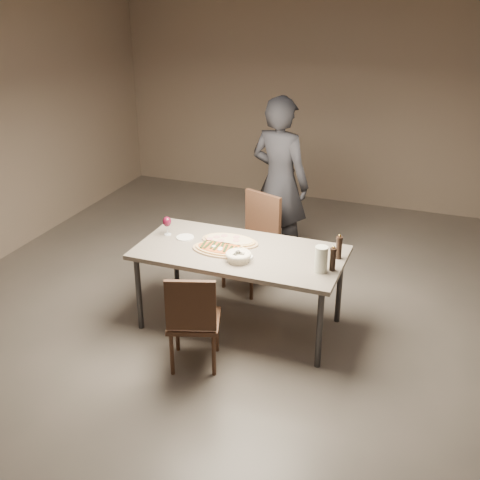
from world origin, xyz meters
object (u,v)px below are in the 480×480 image
(chair_near, at_px, (193,317))
(diner, at_px, (280,183))
(pepper_mill_left, at_px, (333,259))
(chair_far, at_px, (255,236))
(dining_table, at_px, (240,256))
(carafe, at_px, (321,259))
(ham_pizza, at_px, (230,241))
(zucchini_pizza, at_px, (221,249))
(bread_basket, at_px, (238,256))

(chair_near, bearing_deg, diner, 69.96)
(pepper_mill_left, height_order, chair_far, pepper_mill_left)
(dining_table, xyz_separation_m, pepper_mill_left, (0.83, -0.08, 0.16))
(diner, bearing_deg, carafe, 133.72)
(dining_table, relative_size, ham_pizza, 3.43)
(zucchini_pizza, bearing_deg, bread_basket, -32.11)
(ham_pizza, bearing_deg, bread_basket, -60.31)
(zucchini_pizza, bearing_deg, pepper_mill_left, -1.03)
(bread_basket, xyz_separation_m, pepper_mill_left, (0.77, 0.12, 0.05))
(dining_table, relative_size, carafe, 8.23)
(pepper_mill_left, height_order, diner, diner)
(carafe, xyz_separation_m, chair_near, (-0.86, -0.61, -0.38))
(ham_pizza, relative_size, bread_basket, 2.41)
(ham_pizza, bearing_deg, pepper_mill_left, -14.83)
(ham_pizza, height_order, bread_basket, bread_basket)
(pepper_mill_left, distance_m, diner, 1.70)
(dining_table, xyz_separation_m, chair_far, (-0.14, 0.79, -0.16))
(zucchini_pizza, distance_m, bread_basket, 0.24)
(zucchini_pizza, xyz_separation_m, chair_near, (0.03, -0.68, -0.28))
(dining_table, relative_size, bread_basket, 8.24)
(pepper_mill_left, xyz_separation_m, diner, (-0.90, 1.44, 0.07))
(diner, bearing_deg, pepper_mill_left, 137.08)
(chair_near, height_order, chair_far, chair_far)
(ham_pizza, height_order, chair_far, chair_far)
(dining_table, distance_m, bread_basket, 0.23)
(dining_table, bearing_deg, pepper_mill_left, -5.48)
(zucchini_pizza, relative_size, pepper_mill_left, 2.47)
(bread_basket, xyz_separation_m, carafe, (0.69, 0.06, 0.06))
(bread_basket, distance_m, pepper_mill_left, 0.78)
(zucchini_pizza, distance_m, diner, 1.44)
(carafe, bearing_deg, dining_table, 169.62)
(pepper_mill_left, height_order, chair_near, pepper_mill_left)
(dining_table, xyz_separation_m, carafe, (0.75, -0.14, 0.17))
(dining_table, height_order, ham_pizza, ham_pizza)
(chair_far, distance_m, diner, 0.69)
(chair_near, bearing_deg, carafe, 16.56)
(ham_pizza, distance_m, pepper_mill_left, 1.00)
(ham_pizza, relative_size, carafe, 2.40)
(bread_basket, height_order, chair_far, chair_far)
(ham_pizza, bearing_deg, chair_near, -90.46)
(zucchini_pizza, distance_m, chair_far, 0.89)
(pepper_mill_left, bearing_deg, dining_table, 174.52)
(ham_pizza, bearing_deg, zucchini_pizza, -92.61)
(ham_pizza, xyz_separation_m, pepper_mill_left, (0.98, -0.21, 0.09))
(dining_table, height_order, chair_near, chair_near)
(dining_table, bearing_deg, carafe, -10.38)
(dining_table, bearing_deg, chair_near, -98.55)
(pepper_mill_left, bearing_deg, carafe, -145.23)
(ham_pizza, xyz_separation_m, diner, (0.08, 1.23, 0.16))
(chair_far, bearing_deg, bread_basket, 121.68)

